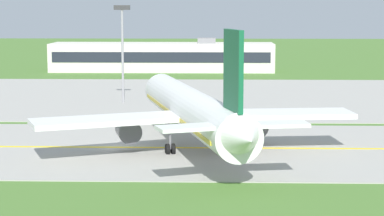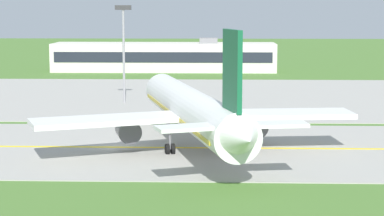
% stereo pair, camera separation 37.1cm
% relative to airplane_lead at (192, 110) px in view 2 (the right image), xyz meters
% --- Properties ---
extents(ground_plane, '(500.00, 500.00, 0.00)m').
position_rel_airplane_lead_xyz_m(ground_plane, '(-7.78, 0.87, -4.13)').
color(ground_plane, '#47702D').
extents(taxiway_strip, '(240.00, 28.00, 0.10)m').
position_rel_airplane_lead_xyz_m(taxiway_strip, '(-7.78, 0.87, -4.08)').
color(taxiway_strip, '#9E9B93').
rests_on(taxiway_strip, ground).
extents(apron_pad, '(140.00, 52.00, 0.10)m').
position_rel_airplane_lead_xyz_m(apron_pad, '(2.22, 42.87, -4.08)').
color(apron_pad, '#9E9B93').
rests_on(apron_pad, ground).
extents(taxiway_centreline, '(220.00, 0.60, 0.01)m').
position_rel_airplane_lead_xyz_m(taxiway_centreline, '(-7.78, 0.87, -4.03)').
color(taxiway_centreline, yellow).
rests_on(taxiway_centreline, taxiway_strip).
extents(airplane_lead, '(32.02, 39.13, 12.70)m').
position_rel_airplane_lead_xyz_m(airplane_lead, '(0.00, 0.00, 0.00)').
color(airplane_lead, white).
rests_on(airplane_lead, ground).
extents(terminal_building, '(50.04, 10.42, 7.54)m').
position_rel_airplane_lead_xyz_m(terminal_building, '(-9.31, 88.08, -0.94)').
color(terminal_building, beige).
rests_on(terminal_building, ground).
extents(apron_light_mast, '(2.40, 0.50, 14.70)m').
position_rel_airplane_lead_xyz_m(apron_light_mast, '(-11.49, 34.60, 5.19)').
color(apron_light_mast, gray).
rests_on(apron_light_mast, ground).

